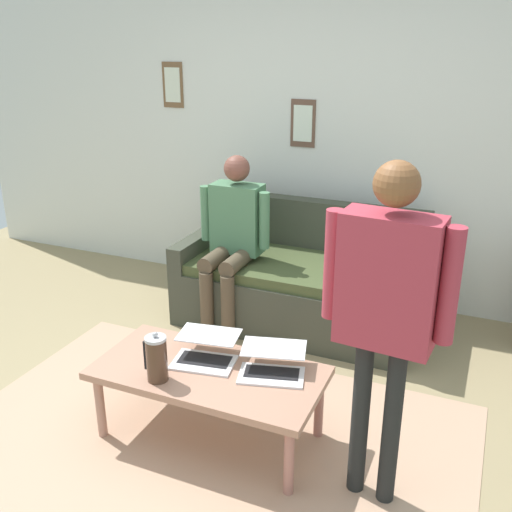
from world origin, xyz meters
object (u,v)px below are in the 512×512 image
object	(u,v)px
laptop_center	(206,353)
person_seated	(233,232)
laptop_left	(272,366)
coffee_table	(209,377)
person_standing	(387,298)
couch	(301,283)
french_press	(157,358)

from	to	relation	value
laptop_center	person_seated	size ratio (longest dim) A/B	0.30
laptop_left	person_seated	bearing A→B (deg)	-56.44
laptop_left	person_seated	distance (m)	1.46
coffee_table	person_standing	world-z (taller)	person_standing
laptop_left	person_seated	world-z (taller)	person_seated
coffee_table	laptop_left	world-z (taller)	laptop_left
couch	person_standing	world-z (taller)	person_standing
coffee_table	person_standing	distance (m)	1.13
couch	coffee_table	distance (m)	1.53
coffee_table	laptop_center	bearing A→B (deg)	-55.35
french_press	person_seated	distance (m)	1.52
coffee_table	person_seated	bearing A→B (deg)	-70.12
laptop_left	person_standing	distance (m)	0.85
couch	person_seated	xyz separation A→B (m)	(0.46, 0.23, 0.42)
laptop_center	french_press	xyz separation A→B (m)	(0.14, 0.27, 0.08)
laptop_left	french_press	distance (m)	0.60
person_seated	laptop_center	bearing A→B (deg)	108.72
french_press	person_seated	size ratio (longest dim) A/B	0.21
coffee_table	person_seated	size ratio (longest dim) A/B	0.95
coffee_table	french_press	bearing A→B (deg)	43.58
person_seated	coffee_table	bearing A→B (deg)	109.88
laptop_left	french_press	size ratio (longest dim) A/B	1.47
laptop_center	person_standing	bearing A→B (deg)	170.51
laptop_center	laptop_left	bearing A→B (deg)	-176.44
laptop_center	person_seated	xyz separation A→B (m)	(0.41, -1.22, 0.26)
laptop_center	person_standing	size ratio (longest dim) A/B	0.23
couch	coffee_table	world-z (taller)	couch
couch	person_standing	xyz separation A→B (m)	(-0.92, 1.60, 0.74)
couch	laptop_center	xyz separation A→B (m)	(0.05, 1.44, 0.16)
coffee_table	french_press	size ratio (longest dim) A/B	4.44
couch	french_press	xyz separation A→B (m)	(0.18, 1.71, 0.24)
person_standing	french_press	bearing A→B (deg)	5.56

